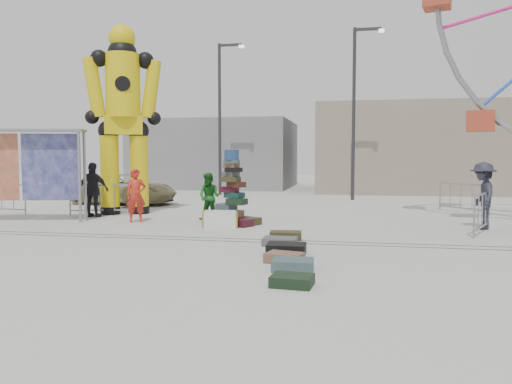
% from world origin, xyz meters
% --- Properties ---
extents(ground, '(90.00, 90.00, 0.00)m').
position_xyz_m(ground, '(0.00, 0.00, 0.00)').
color(ground, '#9E9E99').
rests_on(ground, ground).
extents(track_line_near, '(40.00, 0.04, 0.01)m').
position_xyz_m(track_line_near, '(0.00, 0.60, 0.00)').
color(track_line_near, '#47443F').
rests_on(track_line_near, ground).
extents(track_line_far, '(40.00, 0.04, 0.01)m').
position_xyz_m(track_line_far, '(0.00, 1.00, 0.00)').
color(track_line_far, '#47443F').
rests_on(track_line_far, ground).
extents(building_right, '(12.00, 8.00, 5.00)m').
position_xyz_m(building_right, '(7.00, 20.00, 2.50)').
color(building_right, gray).
rests_on(building_right, ground).
extents(building_left, '(10.00, 8.00, 4.40)m').
position_xyz_m(building_left, '(-6.00, 22.00, 2.20)').
color(building_left, gray).
rests_on(building_left, ground).
extents(lamp_post_right, '(1.41, 0.25, 8.00)m').
position_xyz_m(lamp_post_right, '(3.09, 13.00, 4.48)').
color(lamp_post_right, '#2D2D30').
rests_on(lamp_post_right, ground).
extents(lamp_post_left, '(1.41, 0.25, 8.00)m').
position_xyz_m(lamp_post_left, '(-3.91, 15.00, 4.48)').
color(lamp_post_left, '#2D2D30').
rests_on(lamp_post_left, ground).
extents(suitcase_tower, '(1.75, 1.45, 2.24)m').
position_xyz_m(suitcase_tower, '(-0.58, 3.54, 0.63)').
color(suitcase_tower, '#16443E').
rests_on(suitcase_tower, ground).
extents(crash_test_dummy, '(2.64, 1.56, 6.83)m').
position_xyz_m(crash_test_dummy, '(-4.99, 5.57, 3.60)').
color(crash_test_dummy, black).
rests_on(crash_test_dummy, ground).
extents(banner_scaffold, '(4.03, 1.62, 2.89)m').
position_xyz_m(banner_scaffold, '(-7.26, 3.00, 2.17)').
color(banner_scaffold, gray).
rests_on(banner_scaffold, ground).
extents(steamer_trunk, '(1.09, 0.75, 0.47)m').
position_xyz_m(steamer_trunk, '(-0.78, 2.93, 0.23)').
color(steamer_trunk, silver).
rests_on(steamer_trunk, ground).
extents(row_case_0, '(0.81, 0.52, 0.20)m').
position_xyz_m(row_case_0, '(1.34, 1.14, 0.10)').
color(row_case_0, '#36351B').
rests_on(row_case_0, ground).
extents(row_case_1, '(0.77, 0.58, 0.18)m').
position_xyz_m(row_case_1, '(1.31, 0.31, 0.09)').
color(row_case_1, '#4F5356').
rests_on(row_case_1, ground).
extents(row_case_2, '(0.82, 0.61, 0.22)m').
position_xyz_m(row_case_2, '(1.59, -0.71, 0.11)').
color(row_case_2, black).
rests_on(row_case_2, ground).
extents(row_case_3, '(0.79, 0.65, 0.19)m').
position_xyz_m(row_case_3, '(1.65, -1.54, 0.09)').
color(row_case_3, brown).
rests_on(row_case_3, ground).
extents(row_case_4, '(0.76, 0.58, 0.20)m').
position_xyz_m(row_case_4, '(1.89, -2.18, 0.10)').
color(row_case_4, '#3F575B').
rests_on(row_case_4, ground).
extents(row_case_5, '(0.70, 0.59, 0.17)m').
position_xyz_m(row_case_5, '(2.00, -3.25, 0.09)').
color(row_case_5, black).
rests_on(row_case_5, ground).
extents(barricade_dummy_a, '(2.00, 0.27, 1.10)m').
position_xyz_m(barricade_dummy_a, '(-9.30, 4.74, 0.55)').
color(barricade_dummy_a, gray).
rests_on(barricade_dummy_a, ground).
extents(barricade_dummy_b, '(1.94, 0.67, 1.10)m').
position_xyz_m(barricade_dummy_b, '(-5.67, 5.00, 0.55)').
color(barricade_dummy_b, gray).
rests_on(barricade_dummy_b, ground).
extents(barricade_dummy_c, '(1.99, 0.44, 1.10)m').
position_xyz_m(barricade_dummy_c, '(-5.44, 6.01, 0.55)').
color(barricade_dummy_c, gray).
rests_on(barricade_dummy_c, ground).
extents(barricade_wheel_front, '(0.89, 1.87, 1.10)m').
position_xyz_m(barricade_wheel_front, '(6.33, 3.10, 0.55)').
color(barricade_wheel_front, gray).
rests_on(barricade_wheel_front, ground).
extents(barricade_wheel_back, '(1.24, 1.69, 1.10)m').
position_xyz_m(barricade_wheel_back, '(6.84, 8.15, 0.55)').
color(barricade_wheel_back, gray).
rests_on(barricade_wheel_back, ground).
extents(pedestrian_red, '(0.72, 0.64, 1.67)m').
position_xyz_m(pedestrian_red, '(-3.65, 3.53, 0.83)').
color(pedestrian_red, '#B52719').
rests_on(pedestrian_red, ground).
extents(pedestrian_green, '(0.84, 0.71, 1.52)m').
position_xyz_m(pedestrian_green, '(-1.52, 4.31, 0.76)').
color(pedestrian_green, '#165918').
rests_on(pedestrian_green, ground).
extents(pedestrian_black, '(1.10, 0.48, 1.85)m').
position_xyz_m(pedestrian_black, '(-5.60, 4.46, 0.93)').
color(pedestrian_black, black).
rests_on(pedestrian_black, ground).
extents(pedestrian_grey, '(0.74, 1.24, 1.89)m').
position_xyz_m(pedestrian_grey, '(6.55, 3.95, 0.94)').
color(pedestrian_grey, '#22232E').
rests_on(pedestrian_grey, ground).
extents(parked_suv, '(4.90, 2.79, 1.29)m').
position_xyz_m(parked_suv, '(-6.71, 9.06, 0.64)').
color(parked_suv, '#938B5F').
rests_on(parked_suv, ground).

